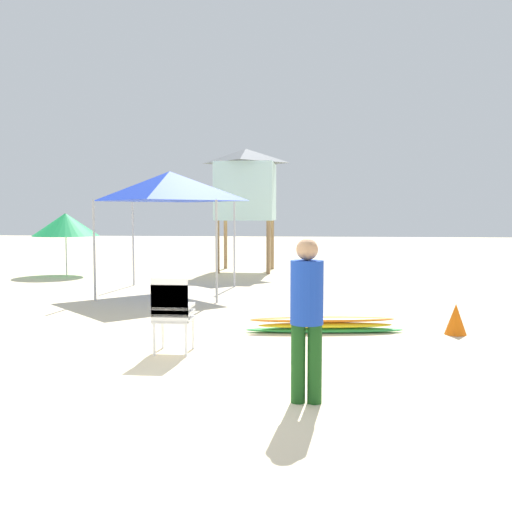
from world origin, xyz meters
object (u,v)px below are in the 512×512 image
at_px(beach_umbrella_left, 66,225).
at_px(surfboard_pile, 324,325).
at_px(lifeguard_tower, 246,184).
at_px(lifeguard_near_left, 307,310).
at_px(traffic_cone_near, 456,319).
at_px(stacked_plastic_chairs, 172,308).
at_px(popup_canopy, 170,186).

bearing_deg(beach_umbrella_left, surfboard_pile, -45.41).
xyz_separation_m(surfboard_pile, lifeguard_tower, (-2.36, 9.35, 2.64)).
height_order(lifeguard_near_left, traffic_cone_near, lifeguard_near_left).
xyz_separation_m(stacked_plastic_chairs, lifeguard_near_left, (1.78, -1.78, 0.31)).
distance_m(lifeguard_near_left, traffic_cone_near, 4.14).
relative_size(lifeguard_near_left, traffic_cone_near, 3.39).
xyz_separation_m(lifeguard_near_left, beach_umbrella_left, (-7.36, 11.05, 0.59)).
xyz_separation_m(popup_canopy, beach_umbrella_left, (-4.11, 3.58, -0.95)).
xyz_separation_m(lifeguard_near_left, popup_canopy, (-3.25, 7.47, 1.54)).
distance_m(stacked_plastic_chairs, lifeguard_near_left, 2.54).
height_order(stacked_plastic_chairs, lifeguard_near_left, lifeguard_near_left).
relative_size(surfboard_pile, lifeguard_near_left, 1.54).
distance_m(surfboard_pile, popup_canopy, 5.86).
height_order(stacked_plastic_chairs, lifeguard_tower, lifeguard_tower).
bearing_deg(beach_umbrella_left, stacked_plastic_chairs, -58.96).
relative_size(lifeguard_tower, traffic_cone_near, 8.17).
relative_size(stacked_plastic_chairs, beach_umbrella_left, 0.52).
relative_size(stacked_plastic_chairs, lifeguard_tower, 0.26).
xyz_separation_m(beach_umbrella_left, traffic_cone_near, (9.57, -7.62, -1.27)).
relative_size(surfboard_pile, popup_canopy, 0.88).
bearing_deg(popup_canopy, traffic_cone_near, -36.50).
bearing_deg(surfboard_pile, popup_canopy, 130.20).
height_order(stacked_plastic_chairs, traffic_cone_near, stacked_plastic_chairs).
distance_m(stacked_plastic_chairs, traffic_cone_near, 4.33).
bearing_deg(popup_canopy, stacked_plastic_chairs, -75.51).
bearing_deg(lifeguard_near_left, stacked_plastic_chairs, 135.04).
distance_m(popup_canopy, traffic_cone_near, 7.15).
relative_size(stacked_plastic_chairs, lifeguard_near_left, 0.64).
height_order(stacked_plastic_chairs, popup_canopy, popup_canopy).
bearing_deg(stacked_plastic_chairs, popup_canopy, 104.49).
bearing_deg(beach_umbrella_left, lifeguard_tower, 17.67).
height_order(lifeguard_near_left, popup_canopy, popup_canopy).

